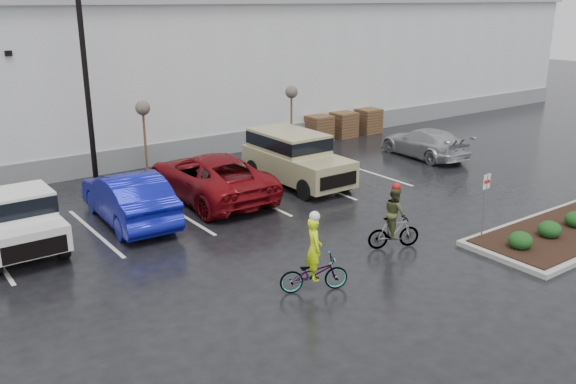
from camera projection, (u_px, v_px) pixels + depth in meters
ground at (398, 276)px, 16.40m from camera, size 120.00×120.00×0.00m
warehouse at (100, 67)px, 32.23m from camera, size 60.50×15.50×7.20m
wooded_ridge at (3, 51)px, 50.15m from camera, size 80.00×25.00×6.00m
lamppost at (82, 41)px, 21.67m from camera, size 0.50×1.00×9.22m
sapling_mid at (143, 112)px, 24.74m from camera, size 0.60×0.60×3.20m
sapling_east at (291, 96)px, 28.95m from camera, size 0.60×0.60×3.20m
pallet_stack_a at (319, 128)px, 31.74m from camera, size 1.20×1.20×1.35m
pallet_stack_b at (343, 125)px, 32.70m from camera, size 1.20×1.20×1.35m
pallet_stack_c at (368, 121)px, 33.70m from camera, size 1.20×1.20×1.35m
curb_island at (575, 229)px, 19.53m from camera, size 8.00×3.00×0.15m
mulch_bed at (575, 227)px, 19.50m from camera, size 7.60×2.60×0.04m
shrub_a at (520, 240)px, 17.74m from camera, size 0.70×0.70×0.52m
shrub_b at (550, 229)px, 18.58m from camera, size 0.70×0.70×0.52m
shrub_c at (576, 219)px, 19.43m from camera, size 0.70×0.70×0.52m
fire_lane_sign at (485, 199)px, 18.25m from camera, size 0.30×0.05×2.20m
pickup_white at (11, 215)px, 18.16m from camera, size 2.10×5.20×1.96m
car_blue at (128, 197)px, 20.20m from camera, size 2.10×5.27×1.70m
car_red at (210, 176)px, 22.56m from camera, size 3.00×6.24×1.71m
suv_tan at (297, 159)px, 24.23m from camera, size 2.20×5.10×2.06m
car_far_silver at (424, 143)px, 28.56m from camera, size 2.27×4.81×1.36m
cyclist_hivis at (314, 266)px, 15.41m from camera, size 1.88×1.27×2.15m
cyclist_olive at (394, 224)px, 18.07m from camera, size 1.62×1.01×2.03m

